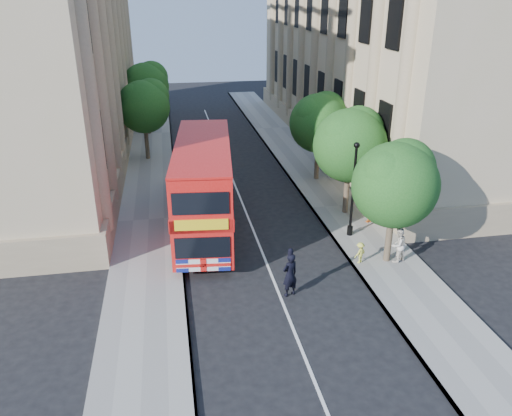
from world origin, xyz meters
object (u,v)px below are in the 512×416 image
box_van (206,172)px  police_constable (290,275)px  lamp_post (353,194)px  double_decker_bus (204,185)px  woman_pedestrian (398,245)px

box_van → police_constable: size_ratio=2.78×
lamp_post → police_constable: bearing=-132.5°
lamp_post → double_decker_bus: 7.89m
woman_pedestrian → box_van: bearing=-78.9°
lamp_post → police_constable: 6.94m
lamp_post → double_decker_bus: (-7.60, 2.09, 0.21)m
lamp_post → box_van: lamp_post is taller
double_decker_bus → police_constable: double_decker_bus is taller
double_decker_bus → box_van: bearing=90.1°
lamp_post → double_decker_bus: bearing=164.6°
double_decker_bus → police_constable: (3.02, -7.09, -1.70)m
lamp_post → woman_pedestrian: 3.74m
double_decker_bus → woman_pedestrian: double_decker_bus is taller
police_constable → woman_pedestrian: (5.79, 1.80, -0.01)m
box_van → lamp_post: bearing=-50.1°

